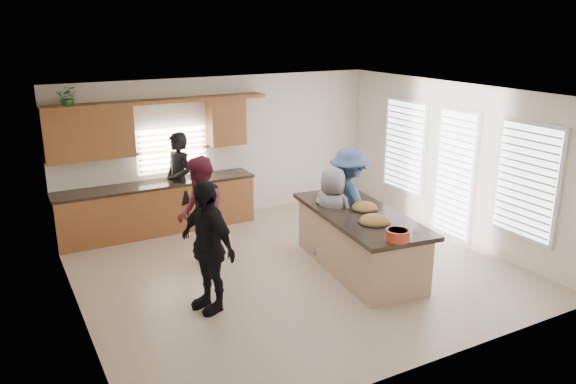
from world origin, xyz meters
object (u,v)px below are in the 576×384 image
woman_left_front (207,246)px  woman_right_front (332,215)px  island (359,242)px  salad_bowl (398,235)px  woman_left_mid (201,215)px  woman_left_back (179,182)px  woman_right_back (349,202)px

woman_left_front → woman_right_front: (2.37, 0.59, -0.13)m
island → salad_bowl: 1.34m
woman_right_front → woman_left_mid: bearing=42.8°
salad_bowl → island: bearing=78.8°
woman_left_front → salad_bowl: bearing=48.4°
salad_bowl → woman_left_back: (-1.69, 4.26, -0.10)m
woman_left_mid → woman_right_front: (2.02, -0.63, -0.14)m
island → woman_right_front: size_ratio=1.78×
salad_bowl → woman_left_front: 2.58m
woman_left_mid → woman_right_back: size_ratio=1.01×
island → salad_bowl: salad_bowl is taller
woman_left_front → woman_left_back: bearing=152.5°
woman_left_mid → woman_left_front: (-0.36, -1.22, -0.01)m
woman_left_mid → woman_right_front: size_ratio=1.17×
woman_left_back → woman_right_front: size_ratio=1.19×
woman_left_back → woman_left_mid: size_ratio=1.01×
island → salad_bowl: size_ratio=8.50×
island → woman_left_front: woman_left_front is taller
island → woman_right_front: woman_right_front is taller
woman_left_back → woman_right_back: woman_left_back is taller
woman_left_back → woman_left_front: (-0.64, -3.15, -0.02)m
woman_right_back → salad_bowl: bearing=160.3°
woman_left_mid → woman_right_back: bearing=91.0°
woman_left_front → woman_right_back: (2.79, 0.72, -0.00)m
woman_left_mid → woman_right_back: (2.43, -0.50, -0.01)m
woman_left_back → woman_left_mid: woman_left_back is taller
woman_left_mid → woman_right_front: 2.12m
island → woman_left_mid: 2.53m
woman_left_mid → woman_left_front: woman_left_mid is taller
island → woman_left_back: (-1.92, 3.07, 0.48)m
island → woman_right_back: (0.23, 0.64, 0.46)m
woman_left_front → woman_left_mid: bearing=147.6°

